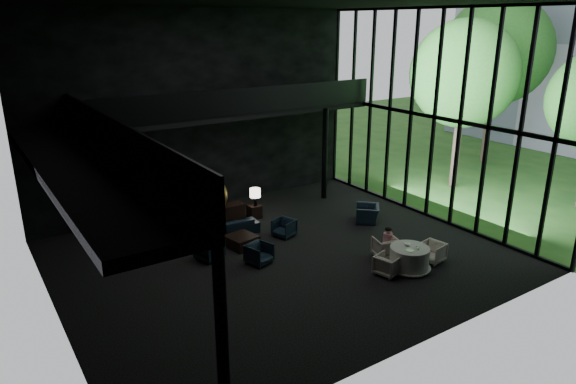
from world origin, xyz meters
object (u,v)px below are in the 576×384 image
lounge_armchair_west (209,248)px  dining_table (409,260)px  bronze_urn (218,195)px  lounge_armchair_east (284,228)px  sofa (232,225)px  side_table_right (254,211)px  dining_chair_east (432,252)px  table_lamp_left (177,206)px  console (217,216)px  dining_chair_north (386,247)px  lounge_armchair_south (259,253)px  dining_chair_west (388,265)px  child (388,236)px  coffee_table (242,241)px  table_lamp_right (255,194)px  side_table_left (179,228)px  window_armchair (368,212)px

lounge_armchair_west → dining_table: 6.45m
bronze_urn → lounge_armchair_east: size_ratio=1.99×
sofa → side_table_right: bearing=-141.6°
dining_chair_east → table_lamp_left: bearing=-147.5°
lounge_armchair_west → console: bearing=-48.7°
dining_chair_north → dining_chair_east: bearing=149.7°
sofa → dining_chair_east: size_ratio=2.82×
console → lounge_armchair_west: bearing=-120.5°
lounge_armchair_south → dining_chair_east: size_ratio=1.06×
bronze_urn → dining_chair_west: (2.60, -6.39, -0.96)m
lounge_armchair_west → lounge_armchair_east: (3.07, 0.22, -0.06)m
table_lamp_left → dining_chair_north: 7.56m
dining_table → dining_chair_north: bearing=89.3°
bronze_urn → dining_table: bronze_urn is taller
sofa → child: size_ratio=2.86×
side_table_right → dining_chair_north: bearing=-71.8°
table_lamp_left → dining_table: (5.01, -6.66, -0.77)m
console → coffee_table: size_ratio=2.45×
bronze_urn → coffee_table: bearing=-94.5°
side_table_right → table_lamp_right: table_lamp_right is taller
lounge_armchair_west → dining_chair_north: bearing=-140.3°
lounge_armchair_west → lounge_armchair_east: 3.08m
side_table_left → coffee_table: bearing=-56.1°
dining_chair_north → side_table_right: bearing=-55.9°
console → coffee_table: (-0.16, -2.30, -0.15)m
table_lamp_left → lounge_armchair_east: table_lamp_left is taller
side_table_left → table_lamp_right: size_ratio=0.84×
console → window_armchair: window_armchair is taller
console → sofa: sofa is taller
bronze_urn → dining_chair_west: bronze_urn is taller
side_table_left → table_lamp_right: table_lamp_right is taller
window_armchair → child: (-1.67, -2.83, 0.37)m
child → dining_table: bearing=90.1°
coffee_table → console: bearing=85.9°
bronze_urn → dining_chair_east: bronze_urn is taller
console → dining_chair_north: dining_chair_north is taller
side_table_right → dining_table: dining_table is taller
window_armchair → sofa: bearing=-68.5°
side_table_left → dining_chair_east: size_ratio=0.90×
console → table_lamp_left: size_ratio=3.25×
console → dining_chair_west: size_ratio=3.50×
side_table_left → sofa: (1.67, -0.94, 0.07)m
lounge_armchair_east → coffee_table: lounge_armchair_east is taller
side_table_left → coffee_table: (1.44, -2.14, -0.10)m
window_armchair → dining_chair_west: (-2.48, -3.68, -0.09)m
table_lamp_left → window_armchair: table_lamp_left is taller
lounge_armchair_west → lounge_armchair_east: size_ratio=1.18×
lounge_armchair_south → dining_chair_east: 5.63m
lounge_armchair_south → dining_chair_north: 4.20m
lounge_armchair_west → table_lamp_right: bearing=-71.0°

